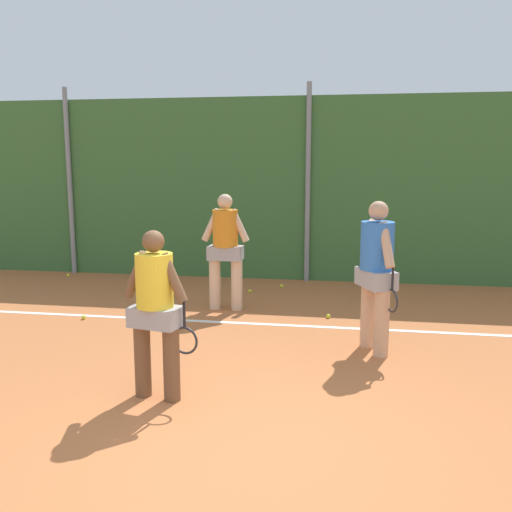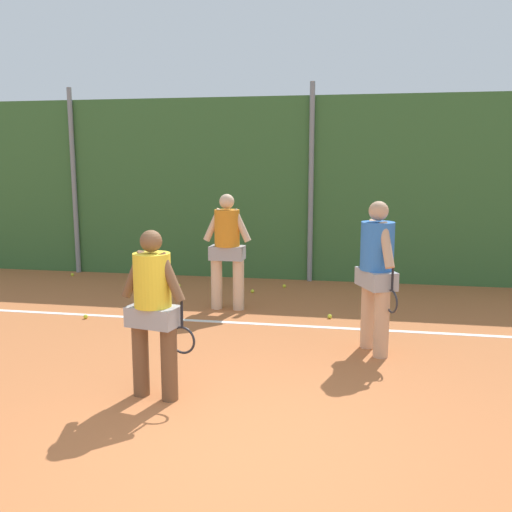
{
  "view_description": "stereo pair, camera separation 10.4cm",
  "coord_description": "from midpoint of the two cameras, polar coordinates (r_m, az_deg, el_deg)",
  "views": [
    {
      "loc": [
        0.81,
        -4.17,
        2.37
      ],
      "look_at": [
        -0.34,
        2.72,
        1.18
      ],
      "focal_mm": 39.5,
      "sensor_mm": 36.0,
      "label": 1
    },
    {
      "loc": [
        0.91,
        -4.15,
        2.37
      ],
      "look_at": [
        -0.34,
        2.72,
        1.18
      ],
      "focal_mm": 39.5,
      "sensor_mm": 36.0,
      "label": 2
    }
  ],
  "objects": [
    {
      "name": "tennis_ball_6",
      "position": [
        10.18,
        -0.9,
        -3.58
      ],
      "size": [
        0.07,
        0.07,
        0.07
      ],
      "primitive_type": "sphere",
      "color": "#CCDB33",
      "rests_on": "ground_plane"
    },
    {
      "name": "court_baseline_paint",
      "position": [
        8.24,
        3.07,
        -7.02
      ],
      "size": [
        12.54,
        0.1,
        0.01
      ],
      "primitive_type": "cube",
      "color": "white",
      "rests_on": "ground_plane"
    },
    {
      "name": "hedge_fence_backdrop",
      "position": [
        11.19,
        5.06,
        6.69
      ],
      "size": [
        17.15,
        0.25,
        3.58
      ],
      "primitive_type": "cube",
      "color": "#386633",
      "rests_on": "ground_plane"
    },
    {
      "name": "tennis_ball_3",
      "position": [
        10.72,
        -8.39,
        -3.0
      ],
      "size": [
        0.07,
        0.07,
        0.07
      ],
      "primitive_type": "sphere",
      "color": "#CCDB33",
      "rests_on": "ground_plane"
    },
    {
      "name": "fence_post_left",
      "position": [
        12.42,
        -18.58,
        7.09
      ],
      "size": [
        0.1,
        0.1,
        3.83
      ],
      "primitive_type": "cylinder",
      "color": "gray",
      "rests_on": "ground_plane"
    },
    {
      "name": "tennis_ball_0",
      "position": [
        10.6,
        2.33,
        -3.05
      ],
      "size": [
        0.07,
        0.07,
        0.07
      ],
      "primitive_type": "sphere",
      "color": "#CCDB33",
      "rests_on": "ground_plane"
    },
    {
      "name": "player_backcourt_far",
      "position": [
        8.92,
        -3.45,
        1.09
      ],
      "size": [
        0.78,
        0.4,
        1.85
      ],
      "rotation": [
        0.0,
        0.0,
        6.27
      ],
      "color": "beige",
      "rests_on": "ground_plane"
    },
    {
      "name": "player_midcourt",
      "position": [
        7.04,
        11.69,
        -1.26
      ],
      "size": [
        0.52,
        0.77,
        1.89
      ],
      "rotation": [
        0.0,
        0.0,
        5.14
      ],
      "color": "tan",
      "rests_on": "ground_plane"
    },
    {
      "name": "player_foreground_near",
      "position": [
        5.65,
        -10.66,
        -5.0
      ],
      "size": [
        0.79,
        0.39,
        1.71
      ],
      "rotation": [
        0.0,
        0.0,
        6.08
      ],
      "color": "brown",
      "rests_on": "ground_plane"
    },
    {
      "name": "ground_plane",
      "position": [
        6.71,
        1.49,
        -11.01
      ],
      "size": [
        27.44,
        27.44,
        0.0
      ],
      "primitive_type": "plane",
      "color": "#B76638"
    },
    {
      "name": "fence_post_center",
      "position": [
        11.01,
        5.0,
        7.28
      ],
      "size": [
        0.1,
        0.1,
        3.83
      ],
      "primitive_type": "cylinder",
      "color": "gray",
      "rests_on": "ground_plane"
    },
    {
      "name": "tennis_ball_1",
      "position": [
        8.93,
        -17.38,
        -5.94
      ],
      "size": [
        0.07,
        0.07,
        0.07
      ],
      "primitive_type": "sphere",
      "color": "#CCDB33",
      "rests_on": "ground_plane"
    },
    {
      "name": "tennis_ball_4",
      "position": [
        8.65,
        6.99,
        -6.06
      ],
      "size": [
        0.07,
        0.07,
        0.07
      ],
      "primitive_type": "sphere",
      "color": "#CCDB33",
      "rests_on": "ground_plane"
    },
    {
      "name": "tennis_ball_7",
      "position": [
        12.22,
        -18.71,
        -1.86
      ],
      "size": [
        0.07,
        0.07,
        0.07
      ],
      "primitive_type": "sphere",
      "color": "#CCDB33",
      "rests_on": "ground_plane"
    }
  ]
}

